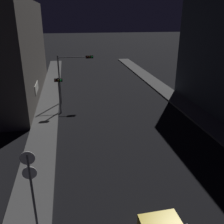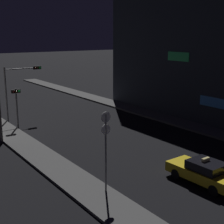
% 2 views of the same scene
% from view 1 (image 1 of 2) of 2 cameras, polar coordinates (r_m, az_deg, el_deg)
% --- Properties ---
extents(sidewalk_left, '(2.32, 60.55, 0.17)m').
position_cam_1_polar(sidewalk_left, '(26.46, -14.78, 0.18)').
color(sidewalk_left, '#4C4C4C').
rests_on(sidewalk_left, ground_plane).
extents(sidewalk_right, '(2.32, 60.55, 0.17)m').
position_cam_1_polar(sidewalk_right, '(29.16, 15.73, 2.08)').
color(sidewalk_right, '#4C4C4C').
rests_on(sidewalk_right, ground_plane).
extents(traffic_light_overhead, '(3.86, 0.42, 5.46)m').
position_cam_1_polar(traffic_light_overhead, '(27.46, -9.30, 9.75)').
color(traffic_light_overhead, slate).
rests_on(traffic_light_overhead, ground_plane).
extents(traffic_light_left_kerb, '(0.80, 0.42, 3.74)m').
position_cam_1_polar(traffic_light_left_kerb, '(25.00, -12.20, 5.45)').
color(traffic_light_left_kerb, slate).
rests_on(traffic_light_left_kerb, ground_plane).
extents(sign_pole_left, '(0.57, 0.10, 4.48)m').
position_cam_1_polar(sign_pole_left, '(10.83, -18.03, -16.84)').
color(sign_pole_left, slate).
rests_on(sign_pole_left, sidewalk_left).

